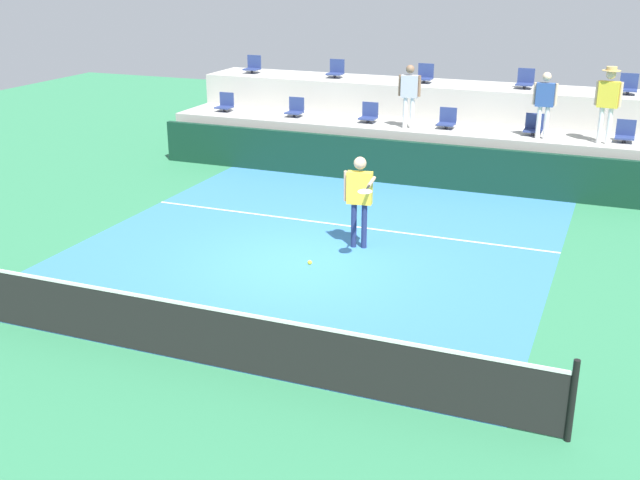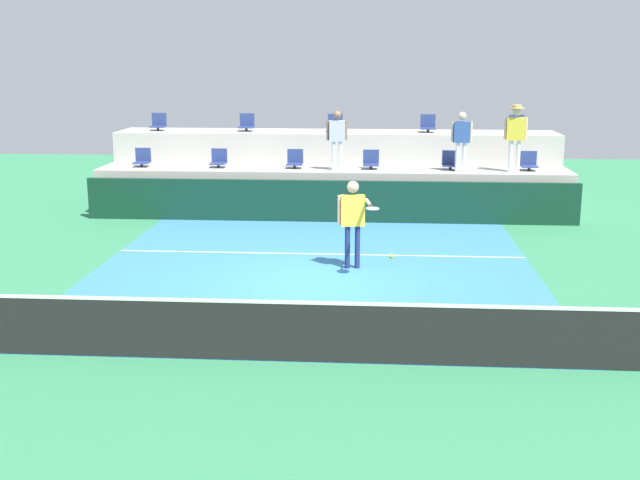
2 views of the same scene
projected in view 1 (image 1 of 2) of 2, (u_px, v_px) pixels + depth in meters
The scene contains 23 objects.
ground_plane at pixel (297, 264), 14.49m from camera, with size 40.00×40.00×0.00m, color #2D754C.
court_inner_paint at pixel (317, 246), 15.36m from camera, with size 9.00×10.00×0.01m, color teal.
court_service_line at pixel (342, 225), 16.58m from camera, with size 9.00×0.06×0.00m, color white.
tennis_net at pixel (183, 329), 10.82m from camera, with size 10.48×0.08×1.07m.
sponsor_backboard at pixel (392, 162), 19.54m from camera, with size 13.00×0.16×1.10m, color #0F3323.
seating_tier_lower at pixel (406, 148), 20.65m from camera, with size 13.00×1.80×1.25m, color #ADAAA3.
seating_tier_upper at pixel (424, 120), 22.07m from camera, with size 13.00×1.80×2.10m, color #ADAAA3.
stadium_chair_lower_far_left at pixel (225, 104), 22.17m from camera, with size 0.44×0.40×0.52m.
stadium_chair_lower_left at pixel (295, 109), 21.41m from camera, with size 0.44×0.40×0.52m.
stadium_chair_lower_mid_left at pixel (369, 114), 20.66m from camera, with size 0.44×0.40×0.52m.
stadium_chair_lower_mid_right at pixel (447, 120), 19.93m from camera, with size 0.44×0.40×0.52m.
stadium_chair_lower_right at pixel (534, 126), 19.17m from camera, with size 0.44×0.40×0.52m.
stadium_chair_lower_far_right at pixel (625, 133), 18.43m from camera, with size 0.44×0.40×0.52m.
stadium_chair_upper_far_left at pixel (253, 66), 23.45m from camera, with size 0.44×0.40×0.52m.
stadium_chair_upper_left at pixel (336, 70), 22.51m from camera, with size 0.44×0.40×0.52m.
stadium_chair_upper_center at pixel (425, 75), 21.59m from camera, with size 0.44×0.40×0.52m.
stadium_chair_upper_right at pixel (525, 80), 20.64m from camera, with size 0.44×0.40×0.52m.
stadium_chair_upper_far_right at pixel (629, 86), 19.74m from camera, with size 0.44×0.40×0.52m.
tennis_player at pixel (360, 193), 14.91m from camera, with size 0.87×1.21×1.82m.
spectator_in_grey at pixel (409, 91), 19.66m from camera, with size 0.57×0.24×1.61m.
spectator_in_white at pixel (545, 99), 18.50m from camera, with size 0.57×0.22×1.59m.
spectator_with_hat at pixel (608, 97), 17.96m from camera, with size 0.61×0.46×1.79m.
tennis_ball at pixel (310, 263), 10.93m from camera, with size 0.07×0.07×0.07m.
Camera 1 is at (5.40, -12.35, 5.35)m, focal length 43.70 mm.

